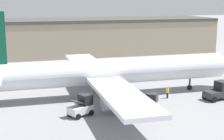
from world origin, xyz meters
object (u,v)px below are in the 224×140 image
object	(u,v)px
airplane	(105,72)
pushback_tug	(218,91)
belt_loader_truck	(82,106)
baggage_tug	(148,103)
ground_crew_worker	(167,92)

from	to	relation	value
airplane	pushback_tug	size ratio (longest dim) A/B	10.98
pushback_tug	belt_loader_truck	bearing A→B (deg)	172.80
belt_loader_truck	pushback_tug	world-z (taller)	pushback_tug
airplane	baggage_tug	world-z (taller)	airplane
ground_crew_worker	pushback_tug	size ratio (longest dim) A/B	0.45
belt_loader_truck	pushback_tug	size ratio (longest dim) A/B	0.88
belt_loader_truck	pushback_tug	bearing A→B (deg)	-24.74
airplane	belt_loader_truck	world-z (taller)	airplane
airplane	pushback_tug	xyz separation A→B (m)	(14.20, -5.42, -2.29)
baggage_tug	belt_loader_truck	bearing A→B (deg)	-147.14
ground_crew_worker	pushback_tug	distance (m)	6.68
airplane	pushback_tug	distance (m)	15.37
airplane	ground_crew_worker	size ratio (longest dim) A/B	24.32
belt_loader_truck	pushback_tug	xyz separation A→B (m)	(18.68, 1.38, 0.03)
baggage_tug	pushback_tug	distance (m)	10.90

